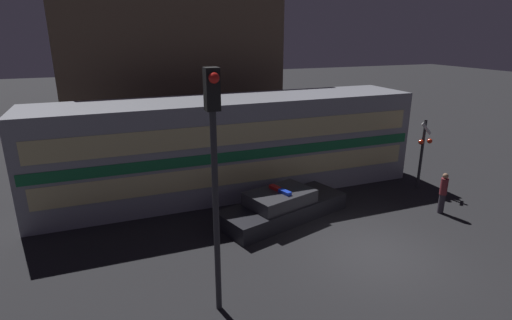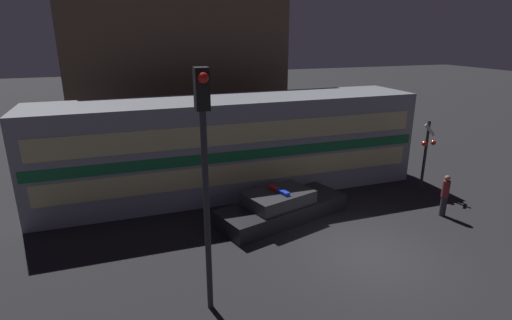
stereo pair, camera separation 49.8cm
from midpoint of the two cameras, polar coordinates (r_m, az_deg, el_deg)
name	(u,v)px [view 2 (the right image)]	position (r m, az deg, el deg)	size (l,w,h in m)	color
ground_plane	(372,257)	(13.16, 17.36, -13.03)	(120.00, 120.00, 0.00)	black
train	(233,145)	(16.89, -2.50, 2.10)	(15.91, 3.05, 4.01)	gray
police_car	(282,207)	(14.79, 4.64, -6.72)	(5.24, 3.07, 1.21)	black
pedestrian	(445,195)	(16.48, 26.16, -4.54)	(0.27, 0.27, 1.60)	#2D2833
crossing_signal_near	(426,151)	(18.45, 23.85, 1.13)	(0.68, 0.29, 3.07)	#2D2D33
traffic_light_corner	(205,159)	(8.84, -5.75, 0.11)	(0.30, 0.46, 5.88)	#2D2D33
building_left	(176,63)	(24.09, -10.78, 13.51)	(11.61, 5.74, 9.79)	brown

